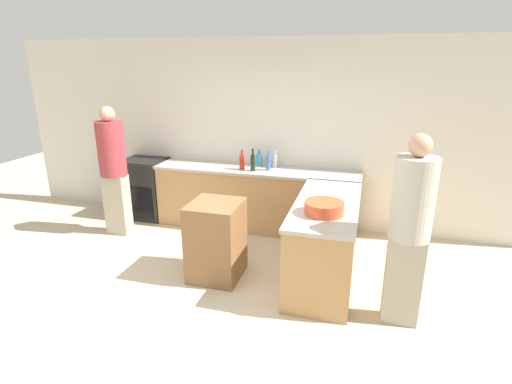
{
  "coord_description": "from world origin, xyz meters",
  "views": [
    {
      "loc": [
        1.5,
        -3.29,
        2.39
      ],
      "look_at": [
        0.32,
        0.88,
        0.96
      ],
      "focal_mm": 28.0,
      "sensor_mm": 36.0,
      "label": 1
    }
  ],
  "objects_px": {
    "wine_bottle_dark": "(253,162)",
    "vinegar_bottle_clear": "(275,161)",
    "water_bottle_blue": "(268,163)",
    "range_oven": "(146,188)",
    "island_table": "(216,240)",
    "dish_soap_bottle": "(259,160)",
    "hot_sauce_bottle": "(242,162)",
    "mixing_bowl": "(324,208)",
    "person_at_peninsula": "(410,226)",
    "person_by_range": "(113,167)"
  },
  "relations": [
    {
      "from": "wine_bottle_dark",
      "to": "vinegar_bottle_clear",
      "type": "height_order",
      "value": "wine_bottle_dark"
    },
    {
      "from": "wine_bottle_dark",
      "to": "water_bottle_blue",
      "type": "distance_m",
      "value": 0.22
    },
    {
      "from": "range_oven",
      "to": "island_table",
      "type": "xyz_separation_m",
      "value": [
        1.77,
        -1.48,
        -0.01
      ]
    },
    {
      "from": "vinegar_bottle_clear",
      "to": "dish_soap_bottle",
      "type": "height_order",
      "value": "vinegar_bottle_clear"
    },
    {
      "from": "hot_sauce_bottle",
      "to": "mixing_bowl",
      "type": "bearing_deg",
      "value": -47.06
    },
    {
      "from": "dish_soap_bottle",
      "to": "person_at_peninsula",
      "type": "relative_size",
      "value": 0.14
    },
    {
      "from": "range_oven",
      "to": "vinegar_bottle_clear",
      "type": "xyz_separation_m",
      "value": [
        2.07,
        0.14,
        0.55
      ]
    },
    {
      "from": "wine_bottle_dark",
      "to": "vinegar_bottle_clear",
      "type": "relative_size",
      "value": 1.23
    },
    {
      "from": "range_oven",
      "to": "island_table",
      "type": "distance_m",
      "value": 2.31
    },
    {
      "from": "mixing_bowl",
      "to": "person_by_range",
      "type": "xyz_separation_m",
      "value": [
        -2.99,
        0.79,
        0.01
      ]
    },
    {
      "from": "wine_bottle_dark",
      "to": "person_by_range",
      "type": "height_order",
      "value": "person_by_range"
    },
    {
      "from": "water_bottle_blue",
      "to": "person_by_range",
      "type": "xyz_separation_m",
      "value": [
        -2.04,
        -0.69,
        -0.04
      ]
    },
    {
      "from": "range_oven",
      "to": "person_at_peninsula",
      "type": "height_order",
      "value": "person_at_peninsula"
    },
    {
      "from": "island_table",
      "to": "person_by_range",
      "type": "relative_size",
      "value": 0.49
    },
    {
      "from": "wine_bottle_dark",
      "to": "person_at_peninsula",
      "type": "distance_m",
      "value": 2.57
    },
    {
      "from": "range_oven",
      "to": "vinegar_bottle_clear",
      "type": "bearing_deg",
      "value": 3.97
    },
    {
      "from": "island_table",
      "to": "mixing_bowl",
      "type": "height_order",
      "value": "mixing_bowl"
    },
    {
      "from": "vinegar_bottle_clear",
      "to": "person_at_peninsula",
      "type": "distance_m",
      "value": 2.57
    },
    {
      "from": "mixing_bowl",
      "to": "wine_bottle_dark",
      "type": "bearing_deg",
      "value": 129.52
    },
    {
      "from": "water_bottle_blue",
      "to": "dish_soap_bottle",
      "type": "bearing_deg",
      "value": 135.17
    },
    {
      "from": "mixing_bowl",
      "to": "person_by_range",
      "type": "height_order",
      "value": "person_by_range"
    },
    {
      "from": "island_table",
      "to": "wine_bottle_dark",
      "type": "height_order",
      "value": "wine_bottle_dark"
    },
    {
      "from": "water_bottle_blue",
      "to": "hot_sauce_bottle",
      "type": "xyz_separation_m",
      "value": [
        -0.37,
        -0.07,
        0.0
      ]
    },
    {
      "from": "island_table",
      "to": "person_by_range",
      "type": "height_order",
      "value": "person_by_range"
    },
    {
      "from": "person_at_peninsula",
      "to": "water_bottle_blue",
      "type": "bearing_deg",
      "value": 134.68
    },
    {
      "from": "water_bottle_blue",
      "to": "hot_sauce_bottle",
      "type": "relative_size",
      "value": 0.98
    },
    {
      "from": "wine_bottle_dark",
      "to": "person_by_range",
      "type": "distance_m",
      "value": 1.93
    },
    {
      "from": "range_oven",
      "to": "water_bottle_blue",
      "type": "xyz_separation_m",
      "value": [
        2.01,
        -0.03,
        0.56
      ]
    },
    {
      "from": "range_oven",
      "to": "mixing_bowl",
      "type": "xyz_separation_m",
      "value": [
        2.96,
        -1.52,
        0.52
      ]
    },
    {
      "from": "island_table",
      "to": "vinegar_bottle_clear",
      "type": "bearing_deg",
      "value": 79.63
    },
    {
      "from": "mixing_bowl",
      "to": "vinegar_bottle_clear",
      "type": "distance_m",
      "value": 1.88
    },
    {
      "from": "vinegar_bottle_clear",
      "to": "person_at_peninsula",
      "type": "bearing_deg",
      "value": -49.03
    },
    {
      "from": "island_table",
      "to": "hot_sauce_bottle",
      "type": "bearing_deg",
      "value": 95.29
    },
    {
      "from": "person_by_range",
      "to": "person_at_peninsula",
      "type": "distance_m",
      "value": 3.93
    },
    {
      "from": "vinegar_bottle_clear",
      "to": "hot_sauce_bottle",
      "type": "distance_m",
      "value": 0.49
    },
    {
      "from": "hot_sauce_bottle",
      "to": "water_bottle_blue",
      "type": "bearing_deg",
      "value": 10.07
    },
    {
      "from": "mixing_bowl",
      "to": "island_table",
      "type": "bearing_deg",
      "value": 178.44
    },
    {
      "from": "island_table",
      "to": "dish_soap_bottle",
      "type": "xyz_separation_m",
      "value": [
        0.05,
        1.64,
        0.56
      ]
    },
    {
      "from": "person_by_range",
      "to": "water_bottle_blue",
      "type": "bearing_deg",
      "value": 18.71
    },
    {
      "from": "range_oven",
      "to": "island_table",
      "type": "relative_size",
      "value": 1.03
    },
    {
      "from": "island_table",
      "to": "hot_sauce_bottle",
      "type": "distance_m",
      "value": 1.5
    },
    {
      "from": "mixing_bowl",
      "to": "wine_bottle_dark",
      "type": "distance_m",
      "value": 1.81
    },
    {
      "from": "range_oven",
      "to": "island_table",
      "type": "bearing_deg",
      "value": -39.93
    },
    {
      "from": "vinegar_bottle_clear",
      "to": "person_by_range",
      "type": "bearing_deg",
      "value": -157.53
    },
    {
      "from": "island_table",
      "to": "vinegar_bottle_clear",
      "type": "height_order",
      "value": "vinegar_bottle_clear"
    },
    {
      "from": "range_oven",
      "to": "vinegar_bottle_clear",
      "type": "relative_size",
      "value": 3.6
    },
    {
      "from": "hot_sauce_bottle",
      "to": "person_by_range",
      "type": "xyz_separation_m",
      "value": [
        -1.67,
        -0.62,
        -0.04
      ]
    },
    {
      "from": "wine_bottle_dark",
      "to": "mixing_bowl",
      "type": "bearing_deg",
      "value": -50.48
    },
    {
      "from": "range_oven",
      "to": "person_at_peninsula",
      "type": "distance_m",
      "value": 4.19
    },
    {
      "from": "wine_bottle_dark",
      "to": "water_bottle_blue",
      "type": "height_order",
      "value": "wine_bottle_dark"
    }
  ]
}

